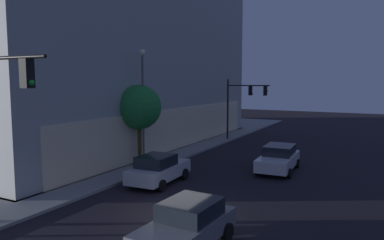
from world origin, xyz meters
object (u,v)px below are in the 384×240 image
(traffic_light_far_corner, at_px, (243,98))
(modern_building, at_px, (55,39))
(sidewalk_tree, at_px, (139,107))
(car_grey, at_px, (187,225))
(car_silver, at_px, (158,169))
(street_lamp_sidewalk, at_px, (143,93))
(car_white, at_px, (278,158))

(traffic_light_far_corner, bearing_deg, modern_building, 112.31)
(sidewalk_tree, distance_m, car_grey, 13.81)
(sidewalk_tree, height_order, car_grey, sidewalk_tree)
(traffic_light_far_corner, relative_size, car_silver, 1.30)
(traffic_light_far_corner, xyz_separation_m, street_lamp_sidewalk, (-13.50, 2.39, 0.88))
(traffic_light_far_corner, distance_m, car_grey, 24.26)
(street_lamp_sidewalk, distance_m, sidewalk_tree, 1.13)
(car_grey, bearing_deg, modern_building, 56.12)
(street_lamp_sidewalk, xyz_separation_m, car_grey, (-9.68, -8.68, -4.27))
(street_lamp_sidewalk, height_order, car_grey, street_lamp_sidewalk)
(car_grey, xyz_separation_m, car_white, (12.78, 0.06, -0.00))
(street_lamp_sidewalk, xyz_separation_m, car_white, (3.10, -8.62, -4.27))
(modern_building, xyz_separation_m, sidewalk_tree, (-6.15, -14.69, -6.00))
(sidewalk_tree, bearing_deg, traffic_light_far_corner, -11.96)
(modern_building, xyz_separation_m, car_white, (-3.21, -23.76, -9.25))
(modern_building, distance_m, street_lamp_sidewalk, 17.13)
(sidewalk_tree, xyz_separation_m, car_silver, (-3.33, -3.71, -3.23))
(modern_building, bearing_deg, street_lamp_sidewalk, -112.63)
(car_silver, bearing_deg, modern_building, 62.74)
(modern_building, relative_size, car_white, 6.50)
(sidewalk_tree, xyz_separation_m, car_grey, (-9.84, -9.12, -3.24))
(street_lamp_sidewalk, bearing_deg, modern_building, 67.37)
(modern_building, distance_m, car_grey, 30.14)
(sidewalk_tree, distance_m, car_silver, 5.95)
(modern_building, xyz_separation_m, street_lamp_sidewalk, (-6.31, -15.13, -4.98))
(modern_building, bearing_deg, sidewalk_tree, -112.72)
(modern_building, bearing_deg, traffic_light_far_corner, -67.69)
(modern_building, distance_m, car_silver, 22.67)
(sidewalk_tree, relative_size, car_grey, 1.24)
(car_silver, bearing_deg, car_grey, -140.26)
(traffic_light_far_corner, bearing_deg, sidewalk_tree, 168.04)
(street_lamp_sidewalk, bearing_deg, traffic_light_far_corner, -10.03)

